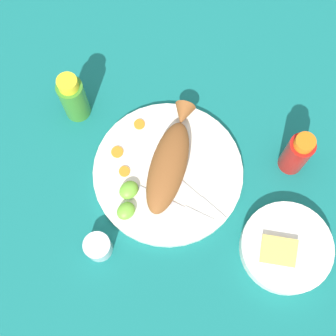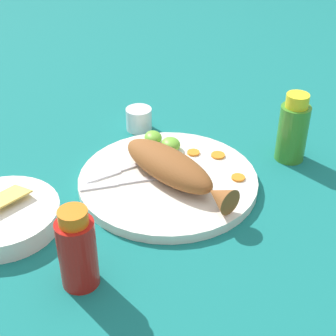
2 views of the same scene
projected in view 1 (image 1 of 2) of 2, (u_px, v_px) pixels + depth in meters
ground_plane at (168, 173)px, 1.06m from camera, size 4.00×4.00×0.00m
main_plate at (168, 172)px, 1.05m from camera, size 0.34×0.34×0.02m
fried_fish at (170, 161)px, 1.02m from camera, size 0.26×0.18×0.05m
fork_near at (197, 196)px, 1.02m from camera, size 0.02×0.19×0.00m
fork_far at (180, 208)px, 1.01m from camera, size 0.07×0.18×0.00m
carrot_slice_near at (139, 124)px, 1.08m from camera, size 0.03×0.03×0.00m
carrot_slice_mid at (117, 152)px, 1.05m from camera, size 0.03×0.03×0.00m
carrot_slice_far at (124, 171)px, 1.04m from camera, size 0.03×0.03×0.00m
lime_wedge_main at (129, 190)px, 1.01m from camera, size 0.04×0.04×0.02m
lime_wedge_side at (127, 212)px, 1.00m from camera, size 0.04×0.04×0.02m
hot_sauce_bottle_red at (297, 153)px, 1.01m from camera, size 0.06×0.06×0.13m
hot_sauce_bottle_green at (73, 98)px, 1.05m from camera, size 0.06×0.06×0.14m
salt_cup at (98, 247)px, 0.98m from camera, size 0.06×0.06×0.05m
guacamole_bowl at (286, 248)px, 0.98m from camera, size 0.19×0.19×0.05m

